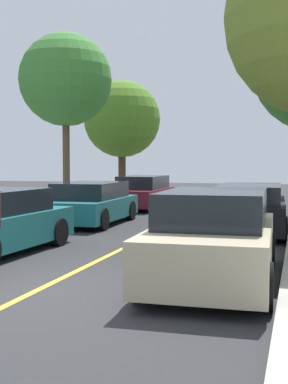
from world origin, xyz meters
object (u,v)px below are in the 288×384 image
(parked_car_left_far, at_px, (143,192))
(parked_car_right_near, at_px, (250,208))
(parked_car_left_near, at_px, (91,203))
(street_tree_left_nearest, at_px, (66,80))
(parked_car_right_nearest, at_px, (214,238))
(street_tree_left_near, at_px, (122,119))

(parked_car_left_far, relative_size, parked_car_right_near, 0.90)
(parked_car_left_near, relative_size, street_tree_left_nearest, 0.67)
(parked_car_left_far, height_order, parked_car_right_nearest, parked_car_right_nearest)
(parked_car_right_nearest, distance_m, street_tree_left_nearest, 11.84)
(parked_car_right_near, relative_size, street_tree_left_near, 0.84)
(parked_car_left_far, distance_m, street_tree_left_near, 4.58)
(parked_car_left_far, bearing_deg, parked_car_right_nearest, -68.00)
(parked_car_left_far, height_order, street_tree_left_nearest, street_tree_left_nearest)
(parked_car_right_nearest, distance_m, street_tree_left_near, 16.66)
(parked_car_right_near, distance_m, street_tree_left_nearest, 8.39)
(street_tree_left_nearest, xyz_separation_m, street_tree_left_near, (0.00, 6.09, -0.91))
(parked_car_right_near, relative_size, street_tree_left_nearest, 0.74)
(parked_car_right_near, distance_m, street_tree_left_near, 11.53)
(parked_car_left_far, bearing_deg, parked_car_left_near, -89.99)
(parked_car_right_nearest, bearing_deg, parked_car_right_near, 89.98)
(parked_car_right_near, height_order, street_tree_left_near, street_tree_left_near)
(parked_car_left_far, relative_size, parked_car_right_nearest, 0.99)
(street_tree_left_nearest, relative_size, street_tree_left_near, 1.14)
(parked_car_right_near, bearing_deg, parked_car_left_near, 173.59)
(parked_car_left_near, distance_m, street_tree_left_near, 9.01)
(parked_car_left_far, bearing_deg, street_tree_left_near, 124.68)
(parked_car_left_near, relative_size, street_tree_left_near, 0.76)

